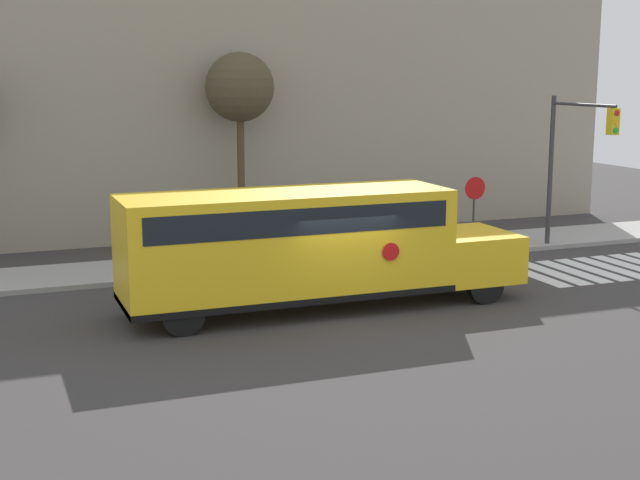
{
  "coord_description": "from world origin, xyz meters",
  "views": [
    {
      "loc": [
        -8.18,
        -19.6,
        5.93
      ],
      "look_at": [
        -0.05,
        1.33,
        1.66
      ],
      "focal_mm": 50.0,
      "sensor_mm": 36.0,
      "label": 1
    }
  ],
  "objects": [
    {
      "name": "stop_sign",
      "position": [
        6.98,
        5.45,
        1.7
      ],
      "size": [
        0.74,
        0.1,
        2.54
      ],
      "color": "#38383A",
      "rests_on": "ground"
    },
    {
      "name": "ground_plane",
      "position": [
        0.0,
        0.0,
        0.0
      ],
      "size": [
        60.0,
        60.0,
        0.0
      ],
      "primitive_type": "plane",
      "color": "#3A3838"
    },
    {
      "name": "crosswalk_stripes",
      "position": [
        9.44,
        2.0,
        0.0
      ],
      "size": [
        5.4,
        3.2,
        0.01
      ],
      "color": "white",
      "rests_on": "ground"
    },
    {
      "name": "school_bus",
      "position": [
        -0.66,
        0.82,
        1.72
      ],
      "size": [
        10.32,
        2.57,
        3.02
      ],
      "color": "yellow",
      "rests_on": "ground"
    },
    {
      "name": "traffic_light",
      "position": [
        9.85,
        4.32,
        3.42
      ],
      "size": [
        0.28,
        3.24,
        5.13
      ],
      "color": "#38383A",
      "rests_on": "ground"
    },
    {
      "name": "tree_far_sidewalk",
      "position": [
        0.38,
        9.95,
        5.33
      ],
      "size": [
        2.36,
        2.36,
        6.57
      ],
      "color": "brown",
      "rests_on": "ground"
    },
    {
      "name": "building_backdrop",
      "position": [
        0.0,
        13.0,
        5.24
      ],
      "size": [
        32.0,
        4.0,
        10.48
      ],
      "color": "#9E937F",
      "rests_on": "ground"
    },
    {
      "name": "sidewalk_strip",
      "position": [
        0.0,
        6.5,
        0.07
      ],
      "size": [
        44.0,
        3.0,
        0.15
      ],
      "color": "#9E9E99",
      "rests_on": "ground"
    }
  ]
}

